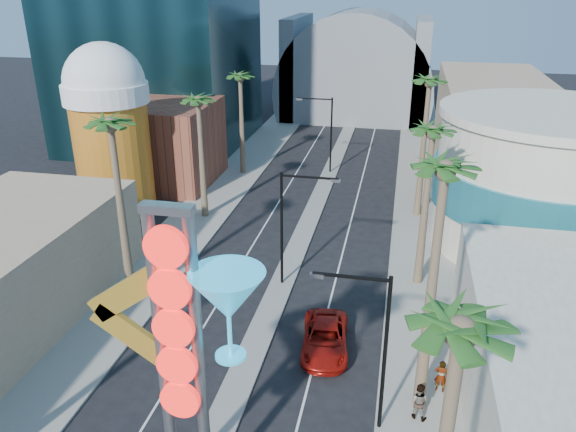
% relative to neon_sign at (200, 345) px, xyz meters
% --- Properties ---
extents(sidewalk_west, '(5.00, 100.00, 0.15)m').
position_rel_neon_sign_xyz_m(sidewalk_west, '(-10.32, 32.04, -7.23)').
color(sidewalk_west, gray).
rests_on(sidewalk_west, ground).
extents(sidewalk_east, '(5.00, 100.00, 0.15)m').
position_rel_neon_sign_xyz_m(sidewalk_east, '(8.68, 32.04, -7.23)').
color(sidewalk_east, gray).
rests_on(sidewalk_east, ground).
extents(median, '(1.60, 84.00, 0.15)m').
position_rel_neon_sign_xyz_m(median, '(-0.82, 35.04, -7.23)').
color(median, gray).
rests_on(median, ground).
extents(brick_filler_west, '(10.00, 10.00, 8.00)m').
position_rel_neon_sign_xyz_m(brick_filler_west, '(-16.82, 35.04, -3.31)').
color(brick_filler_west, brown).
rests_on(brick_filler_west, ground).
extents(filler_east, '(10.00, 20.00, 10.00)m').
position_rel_neon_sign_xyz_m(filler_east, '(15.18, 45.04, -2.31)').
color(filler_east, tan).
rests_on(filler_east, ground).
extents(beer_mug, '(7.00, 7.00, 14.50)m').
position_rel_neon_sign_xyz_m(beer_mug, '(-17.82, 27.04, 0.54)').
color(beer_mug, '#C4631A').
rests_on(beer_mug, ground).
extents(turquoise_building, '(16.60, 16.60, 10.60)m').
position_rel_neon_sign_xyz_m(turquoise_building, '(17.18, 27.04, -2.06)').
color(turquoise_building, beige).
rests_on(turquoise_building, ground).
extents(canopy, '(22.00, 16.00, 22.00)m').
position_rel_neon_sign_xyz_m(canopy, '(-0.82, 69.04, -3.00)').
color(canopy, slate).
rests_on(canopy, ground).
extents(neon_sign, '(6.53, 2.60, 12.55)m').
position_rel_neon_sign_xyz_m(neon_sign, '(0.00, 0.00, 0.00)').
color(neon_sign, gray).
rests_on(neon_sign, ground).
extents(streetlight_0, '(3.79, 0.25, 8.00)m').
position_rel_neon_sign_xyz_m(streetlight_0, '(-0.27, 17.04, -2.43)').
color(streetlight_0, black).
rests_on(streetlight_0, ground).
extents(streetlight_1, '(3.79, 0.25, 8.00)m').
position_rel_neon_sign_xyz_m(streetlight_1, '(-1.36, 41.04, -2.43)').
color(streetlight_1, black).
rests_on(streetlight_1, ground).
extents(streetlight_2, '(3.45, 0.25, 8.00)m').
position_rel_neon_sign_xyz_m(streetlight_2, '(5.91, 5.04, -2.47)').
color(streetlight_2, black).
rests_on(streetlight_2, ground).
extents(palm_1, '(2.40, 2.40, 12.70)m').
position_rel_neon_sign_xyz_m(palm_1, '(-9.82, 13.04, 3.52)').
color(palm_1, brown).
rests_on(palm_1, ground).
extents(palm_2, '(2.40, 2.40, 11.20)m').
position_rel_neon_sign_xyz_m(palm_2, '(-9.82, 27.04, 2.17)').
color(palm_2, brown).
rests_on(palm_2, ground).
extents(palm_3, '(2.40, 2.40, 11.20)m').
position_rel_neon_sign_xyz_m(palm_3, '(-9.82, 39.04, 2.17)').
color(palm_3, brown).
rests_on(palm_3, ground).
extents(palm_4, '(2.40, 2.40, 12.20)m').
position_rel_neon_sign_xyz_m(palm_4, '(8.18, -2.96, 3.07)').
color(palm_4, brown).
rests_on(palm_4, ground).
extents(palm_5, '(2.40, 2.40, 13.20)m').
position_rel_neon_sign_xyz_m(palm_5, '(8.18, 7.04, 3.96)').
color(palm_5, brown).
rests_on(palm_5, ground).
extents(palm_6, '(2.40, 2.40, 11.70)m').
position_rel_neon_sign_xyz_m(palm_6, '(8.18, 19.04, 2.62)').
color(palm_6, brown).
rests_on(palm_6, ground).
extents(palm_7, '(2.40, 2.40, 12.70)m').
position_rel_neon_sign_xyz_m(palm_7, '(8.18, 31.04, 3.52)').
color(palm_7, brown).
rests_on(palm_7, ground).
extents(red_pickup, '(3.08, 5.64, 1.50)m').
position_rel_neon_sign_xyz_m(red_pickup, '(3.08, 10.44, -6.56)').
color(red_pickup, '#A8140C').
rests_on(red_pickup, ground).
extents(pedestrian_a, '(0.70, 0.51, 1.78)m').
position_rel_neon_sign_xyz_m(pedestrian_a, '(9.20, 8.09, -6.27)').
color(pedestrian_a, gray).
rests_on(pedestrian_a, sidewalk_east).
extents(pedestrian_b, '(1.07, 0.93, 1.88)m').
position_rel_neon_sign_xyz_m(pedestrian_b, '(8.09, 5.99, -6.22)').
color(pedestrian_b, gray).
rests_on(pedestrian_b, sidewalk_east).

